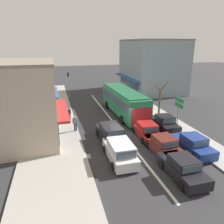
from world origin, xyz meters
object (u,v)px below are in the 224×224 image
(parked_sedan_kerb_second, at_px, (164,123))
(directional_road_sign, at_px, (179,106))
(wagon_behind_bus_near, at_px, (110,133))
(pedestrian_browsing_midblock, at_px, (75,122))
(sedan_adjacent_lane_lead, at_px, (147,131))
(wagon_queue_far_back, at_px, (120,151))
(street_tree_right, at_px, (160,101))
(sedan_behind_bus_mid, at_px, (163,146))
(city_bus, at_px, (124,100))
(parked_sedan_kerb_front, at_px, (193,144))
(pedestrian_with_handbag_near, at_px, (69,114))
(sedan_queue_gap_filler, at_px, (183,168))
(traffic_light_downstreet, at_px, (68,81))

(parked_sedan_kerb_second, bearing_deg, directional_road_sign, -40.34)
(wagon_behind_bus_near, distance_m, pedestrian_browsing_midblock, 4.12)
(sedan_adjacent_lane_lead, height_order, directional_road_sign, directional_road_sign)
(wagon_queue_far_back, distance_m, wagon_behind_bus_near, 3.59)
(wagon_queue_far_back, bearing_deg, wagon_behind_bus_near, 87.14)
(parked_sedan_kerb_second, bearing_deg, street_tree_right, 71.62)
(sedan_behind_bus_mid, bearing_deg, city_bus, 90.38)
(sedan_behind_bus_mid, distance_m, parked_sedan_kerb_second, 5.48)
(wagon_queue_far_back, xyz_separation_m, street_tree_right, (7.71, 8.78, 1.29))
(city_bus, bearing_deg, sedan_adjacent_lane_lead, -89.90)
(wagon_queue_far_back, height_order, parked_sedan_kerb_front, wagon_queue_far_back)
(pedestrian_with_handbag_near, relative_size, pedestrian_browsing_midblock, 1.00)
(parked_sedan_kerb_second, xyz_separation_m, street_tree_right, (1.27, 3.81, 1.37))
(sedan_adjacent_lane_lead, height_order, street_tree_right, street_tree_right)
(street_tree_right, height_order, pedestrian_browsing_midblock, street_tree_right)
(sedan_adjacent_lane_lead, bearing_deg, sedan_queue_gap_filler, -92.65)
(traffic_light_downstreet, bearing_deg, sedan_queue_gap_filler, -77.25)
(traffic_light_downstreet, bearing_deg, directional_road_sign, -61.14)
(sedan_adjacent_lane_lead, distance_m, street_tree_right, 6.82)
(directional_road_sign, bearing_deg, parked_sedan_kerb_front, -105.12)
(traffic_light_downstreet, distance_m, pedestrian_browsing_midblock, 15.19)
(traffic_light_downstreet, xyz_separation_m, pedestrian_browsing_midblock, (-0.57, -15.07, -1.79))
(pedestrian_browsing_midblock, bearing_deg, traffic_light_downstreet, 87.83)
(sedan_queue_gap_filler, xyz_separation_m, directional_road_sign, (4.00, 7.35, 2.04))
(wagon_queue_far_back, xyz_separation_m, parked_sedan_kerb_front, (6.23, -0.29, -0.08))
(parked_sedan_kerb_second, bearing_deg, sedan_queue_gap_filler, -110.19)
(city_bus, distance_m, sedan_adjacent_lane_lead, 7.24)
(wagon_queue_far_back, bearing_deg, directional_road_sign, 29.08)
(sedan_behind_bus_mid, bearing_deg, traffic_light_downstreet, 105.59)
(parked_sedan_kerb_front, distance_m, parked_sedan_kerb_second, 5.26)
(traffic_light_downstreet, distance_m, pedestrian_with_handbag_near, 12.25)
(wagon_queue_far_back, xyz_separation_m, traffic_light_downstreet, (-2.17, 21.55, 2.11))
(directional_road_sign, height_order, street_tree_right, street_tree_right)
(sedan_queue_gap_filler, height_order, wagon_behind_bus_near, wagon_behind_bus_near)
(sedan_behind_bus_mid, distance_m, pedestrian_browsing_midblock, 9.10)
(wagon_queue_far_back, distance_m, directional_road_sign, 8.72)
(wagon_queue_far_back, relative_size, sedan_queue_gap_filler, 1.07)
(parked_sedan_kerb_front, xyz_separation_m, pedestrian_browsing_midblock, (-8.98, 6.77, 0.40))
(parked_sedan_kerb_front, bearing_deg, pedestrian_with_handbag_near, 133.72)
(city_bus, bearing_deg, traffic_light_downstreet, 118.21)
(city_bus, bearing_deg, parked_sedan_kerb_front, -76.98)
(wagon_behind_bus_near, relative_size, directional_road_sign, 1.27)
(pedestrian_browsing_midblock, bearing_deg, parked_sedan_kerb_second, -9.34)
(traffic_light_downstreet, relative_size, pedestrian_with_handbag_near, 2.58)
(parked_sedan_kerb_front, relative_size, pedestrian_with_handbag_near, 2.61)
(sedan_behind_bus_mid, bearing_deg, pedestrian_with_handbag_near, 126.53)
(street_tree_right, bearing_deg, parked_sedan_kerb_front, -99.24)
(sedan_queue_gap_filler, bearing_deg, traffic_light_downstreet, 102.75)
(city_bus, xyz_separation_m, sedan_behind_bus_mid, (0.07, -10.39, -1.22))
(traffic_light_downstreet, bearing_deg, pedestrian_with_handbag_near, -94.38)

